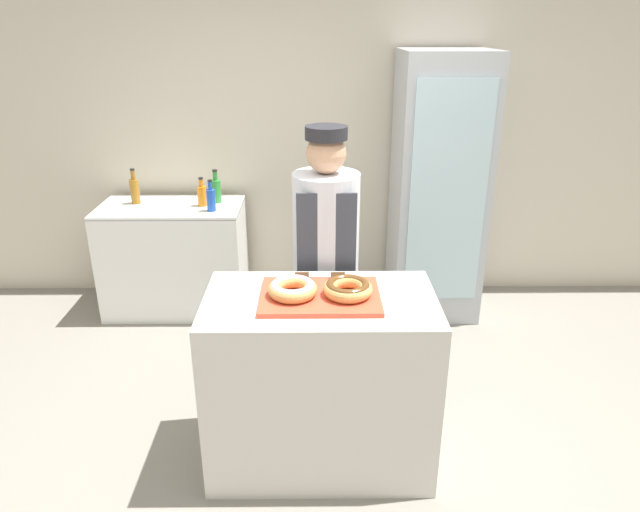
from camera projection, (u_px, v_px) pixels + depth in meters
name	position (u px, v px, depth m)	size (l,w,h in m)	color
ground_plane	(320.00, 453.00, 3.10)	(14.00, 14.00, 0.00)	gray
wall_back	(318.00, 133.00, 4.55)	(8.00, 0.06, 2.70)	beige
display_counter	(320.00, 380.00, 2.92)	(1.13, 0.65, 0.94)	beige
serving_tray	(320.00, 296.00, 2.74)	(0.57, 0.40, 0.02)	#D84C33
donut_light_glaze	(293.00, 288.00, 2.70)	(0.24, 0.24, 0.07)	tan
donut_chocolate_glaze	(348.00, 288.00, 2.70)	(0.24, 0.24, 0.07)	tan
brownie_back_left	(302.00, 278.00, 2.87)	(0.07, 0.07, 0.03)	#382111
brownie_back_right	(338.00, 278.00, 2.87)	(0.07, 0.07, 0.03)	#382111
baker_person	(326.00, 264.00, 3.29)	(0.38, 0.38, 1.66)	#4C4C51
beverage_fridge	(438.00, 188.00, 4.33)	(0.66, 0.68, 2.00)	#ADB2B7
chest_freezer	(175.00, 257.00, 4.53)	(1.09, 0.60, 0.87)	white
bottle_blue	(211.00, 199.00, 4.21)	(0.07, 0.07, 0.24)	#1E4CB2
bottle_orange	(202.00, 195.00, 4.34)	(0.07, 0.07, 0.22)	orange
bottle_amber	(135.00, 190.00, 4.38)	(0.07, 0.07, 0.27)	#99661E
bottle_green	(216.00, 190.00, 4.41)	(0.08, 0.08, 0.26)	#2D8C38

